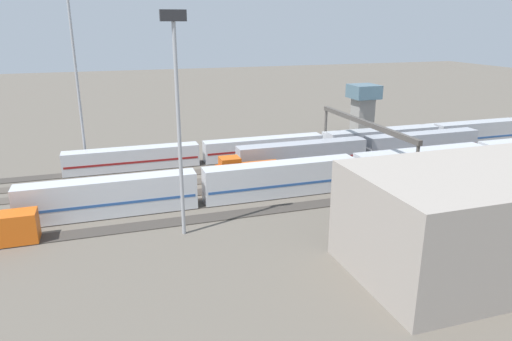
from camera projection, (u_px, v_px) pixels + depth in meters
ground_plane at (280, 178)px, 76.95m from camera, size 400.00×400.00×0.00m
track_bed_0 at (256, 158)px, 88.26m from camera, size 140.00×2.80×0.12m
track_bed_1 at (265, 166)px, 83.73m from camera, size 140.00×2.80×0.12m
track_bed_2 at (274, 174)px, 79.19m from camera, size 140.00×2.80×0.12m
track_bed_3 at (285, 183)px, 74.66m from camera, size 140.00×2.80×0.12m
track_bed_4 at (297, 193)px, 70.13m from camera, size 140.00×2.80×0.12m
track_bed_5 at (311, 205)px, 65.60m from camera, size 140.00×2.80×0.12m
train_on_track_1 at (435, 137)px, 93.65m from camera, size 47.20×3.06×5.00m
train_on_track_2 at (364, 151)px, 83.49m from camera, size 47.20×3.06×5.00m
train_on_track_4 at (353, 171)px, 72.12m from camera, size 95.60×3.06×5.00m
train_on_track_0 at (322, 143)px, 91.69m from camera, size 95.60×3.06×3.80m
train_on_track_3 at (247, 174)px, 72.14m from camera, size 10.00×3.00×5.00m
light_mast_0 at (74, 57)px, 76.47m from camera, size 2.80×0.70×30.81m
light_mast_1 at (177, 97)px, 51.79m from camera, size 2.80×0.70×25.89m
signal_gantry at (365, 128)px, 79.19m from camera, size 0.70×30.00×8.80m
control_tower at (363, 106)px, 105.04m from camera, size 6.00×6.00×11.46m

